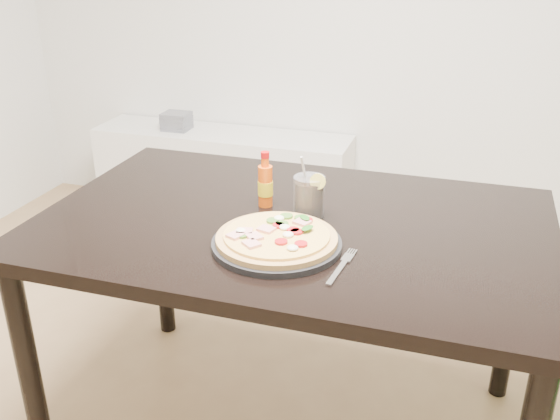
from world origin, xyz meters
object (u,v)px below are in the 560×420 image
(media_console, at_px, (223,176))
(dining_table, at_px, (293,246))
(pizza, at_px, (277,237))
(fork, at_px, (342,265))
(plate, at_px, (277,244))
(cola_cup, at_px, (309,197))
(hot_sauce_bottle, at_px, (265,185))

(media_console, bearing_deg, dining_table, -60.41)
(pizza, height_order, fork, pizza)
(dining_table, bearing_deg, media_console, 119.59)
(pizza, distance_m, fork, 0.19)
(dining_table, xyz_separation_m, plate, (0.01, -0.17, 0.09))
(cola_cup, xyz_separation_m, fork, (0.15, -0.26, -0.05))
(dining_table, height_order, hot_sauce_bottle, hot_sauce_bottle)
(pizza, xyz_separation_m, media_console, (-0.84, 1.64, -0.53))
(plate, height_order, fork, plate)
(dining_table, relative_size, pizza, 4.56)
(cola_cup, bearing_deg, hot_sauce_bottle, 167.77)
(plate, distance_m, media_console, 1.91)
(dining_table, xyz_separation_m, cola_cup, (0.03, 0.04, 0.14))
(plate, height_order, cola_cup, cola_cup)
(pizza, relative_size, cola_cup, 1.73)
(dining_table, distance_m, hot_sauce_bottle, 0.19)
(fork, bearing_deg, dining_table, 136.53)
(dining_table, distance_m, fork, 0.30)
(plate, bearing_deg, fork, -15.37)
(plate, height_order, media_console, plate)
(fork, xyz_separation_m, media_console, (-1.02, 1.69, -0.50))
(fork, distance_m, media_console, 2.04)
(plate, height_order, hot_sauce_bottle, hot_sauce_bottle)
(hot_sauce_bottle, bearing_deg, pizza, -65.10)
(dining_table, relative_size, cola_cup, 7.89)
(hot_sauce_bottle, relative_size, media_console, 0.12)
(pizza, xyz_separation_m, hot_sauce_bottle, (-0.11, 0.24, 0.04))
(media_console, bearing_deg, fork, -58.83)
(hot_sauce_bottle, bearing_deg, plate, -65.11)
(pizza, bearing_deg, dining_table, 92.15)
(fork, relative_size, media_console, 0.13)
(fork, bearing_deg, cola_cup, 126.56)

